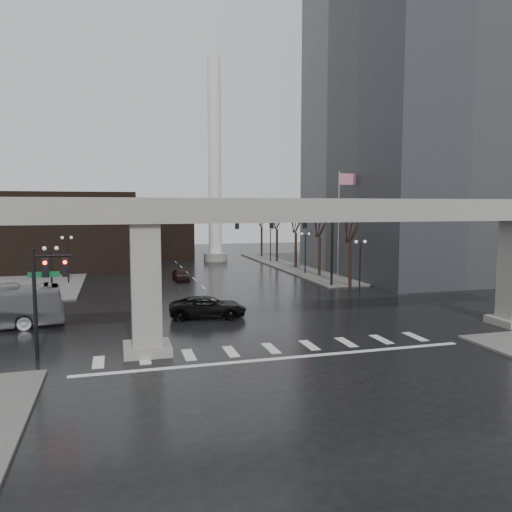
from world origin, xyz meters
The scene contains 23 objects.
ground centered at (0.00, 0.00, 0.00)m, with size 160.00×160.00×0.00m, color black.
sidewalk_ne centered at (26.00, 36.00, 0.07)m, with size 28.00×36.00×0.15m, color slate.
elevated_guideway centered at (1.26, 0.00, 6.88)m, with size 48.00×2.60×8.70m.
office_tower centered at (28.00, 26.00, 21.00)m, with size 22.00×26.00×42.00m, color slate.
building_far_left centered at (-14.00, 42.00, 5.00)m, with size 16.00×14.00×10.00m, color black.
building_far_mid centered at (-2.00, 52.00, 4.00)m, with size 10.00×10.00×8.00m, color black.
smokestack centered at (6.00, 46.00, 13.35)m, with size 3.60×3.60×30.00m.
signal_mast_arm centered at (8.99, 18.80, 5.83)m, with size 12.12×0.43×8.00m.
signal_left_pole centered at (-12.25, 0.50, 4.07)m, with size 2.30×0.30×6.00m.
flagpole_assembly centered at (15.29, 22.00, 7.53)m, with size 2.06×0.12×12.00m.
lamp_right_0 centered at (13.50, 14.00, 3.47)m, with size 1.22×0.32×5.11m.
lamp_right_1 centered at (13.50, 28.00, 3.47)m, with size 1.22×0.32×5.11m.
lamp_right_2 centered at (13.50, 42.00, 3.47)m, with size 1.22×0.32×5.11m.
lamp_left_0 centered at (-13.50, 14.00, 3.47)m, with size 1.22×0.32×5.11m.
lamp_left_1 centered at (-13.50, 28.00, 3.47)m, with size 1.22×0.32×5.11m.
lamp_left_2 centered at (-13.50, 42.00, 3.47)m, with size 1.22×0.32×5.11m.
tree_right_0 centered at (14.53, 18.02, 2.79)m, with size 1.09×1.58×7.50m.
tree_right_1 centered at (14.53, 26.02, 2.85)m, with size 1.09×1.61×7.67m.
tree_right_2 centered at (14.53, 34.02, 2.91)m, with size 1.10×1.63×7.85m.
tree_right_3 centered at (14.53, 42.02, 2.98)m, with size 1.11×1.66×8.02m.
tree_right_4 centered at (14.53, 50.02, 3.04)m, with size 1.12×1.69×8.19m.
pickup_truck centered at (-2.06, 7.99, 0.79)m, with size 2.62×5.67×1.58m, color black.
far_car centered at (-1.63, 27.29, 0.66)m, with size 1.56×3.87×1.32m, color black.
Camera 1 is at (-8.56, -28.05, 8.23)m, focal length 35.00 mm.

